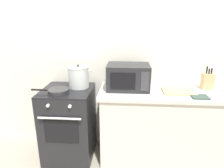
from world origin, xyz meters
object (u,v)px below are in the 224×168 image
stock_pot (79,77)px  oven_mitt (200,97)px  knife_block (208,81)px  cutting_board (178,91)px  microwave (128,77)px  frying_pan (58,91)px  stove (69,123)px

stock_pot → oven_mitt: stock_pot is taller
knife_block → cutting_board: bearing=-159.3°
stock_pot → knife_block: (1.56, 0.04, -0.03)m
stock_pot → knife_block: 1.56m
stock_pot → cutting_board: (1.19, -0.10, -0.12)m
stock_pot → knife_block: stock_pot is taller
microwave → knife_block: size_ratio=1.79×
stock_pot → frying_pan: 0.32m
stock_pot → oven_mitt: size_ratio=1.90×
frying_pan → cutting_board: size_ratio=1.22×
microwave → oven_mitt: size_ratio=2.78×
frying_pan → microwave: microwave is taller
microwave → knife_block: bearing=3.7°
stove → frying_pan: frying_pan is taller
stove → cutting_board: (1.32, 0.00, 0.47)m
frying_pan → oven_mitt: size_ratio=2.44×
stove → microwave: (0.74, 0.08, 0.61)m
microwave → cutting_board: 0.61m
stove → microwave: size_ratio=1.84×
oven_mitt → stove: bearing=174.0°
microwave → stock_pot: bearing=178.1°
stove → frying_pan: 0.51m
knife_block → stock_pot: bearing=-178.5°
stove → frying_pan: bearing=-113.0°
stove → knife_block: (1.69, 0.14, 0.56)m
frying_pan → oven_mitt: bearing=-0.7°
frying_pan → oven_mitt: 1.57m
microwave → stove: bearing=-173.9°
stove → knife_block: size_ratio=3.30×
knife_block → microwave: bearing=-176.3°
stove → frying_pan: (-0.06, -0.14, 0.48)m
stove → oven_mitt: 1.59m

